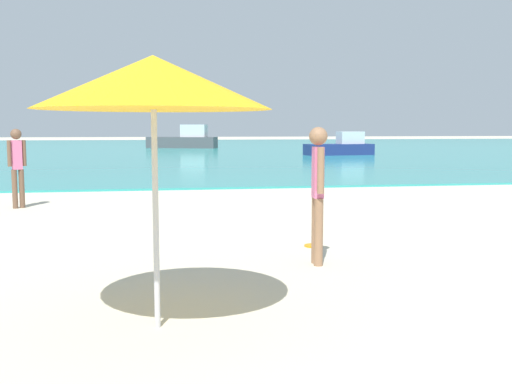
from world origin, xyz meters
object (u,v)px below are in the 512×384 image
Objects in this scene: boat_near at (341,147)px; beach_umbrella at (153,83)px; person_standing at (318,187)px; frisbee at (313,246)px; boat_far at (185,140)px; person_distant at (17,163)px.

beach_umbrella is (-10.60, -28.88, 1.55)m from boat_near.
person_standing reaches higher than frisbee.
boat_far is 42.01m from beach_umbrella.
person_distant is at bearing 98.82° from boat_far.
person_standing is 0.75× the size of beach_umbrella.
person_distant is 34.17m from boat_far.
frisbee is 27.05m from boat_near.
person_distant is 0.30× the size of boat_far.
person_distant is at bearing 49.51° from boat_near.
frisbee is (0.24, 1.09, -0.96)m from person_standing.
boat_far is 2.43× the size of beach_umbrella.
beach_umbrella is at bearing -124.86° from frisbee.
person_standing is at bearing 46.51° from beach_umbrella.
beach_umbrella is at bearing -99.42° from person_distant.
boat_near is 15.65m from boat_far.
frisbee is 0.05× the size of boat_far.
boat_far is (-0.23, 38.77, 0.68)m from frisbee.
frisbee is at bearing 170.47° from person_standing.
person_distant is at bearing 136.00° from frisbee.
frisbee is at bearing 64.54° from boat_near.
person_standing is 6.76× the size of frisbee.
boat_near is (13.53, 20.75, -0.42)m from person_distant.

